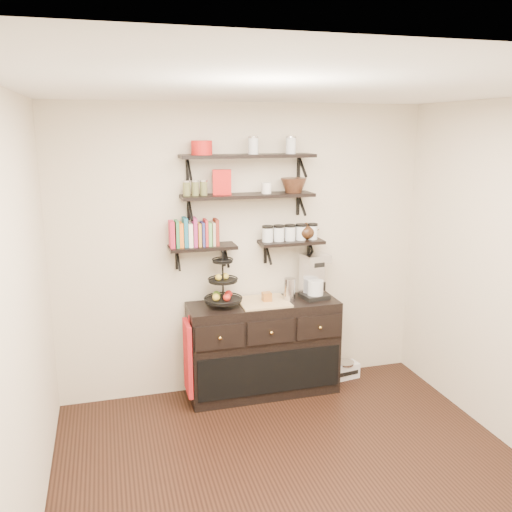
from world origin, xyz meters
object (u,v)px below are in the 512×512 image
Objects in this scene: coffee_maker at (314,277)px; radio at (344,370)px; fruit_stand at (223,288)px; sideboard at (263,348)px.

coffee_maker is 1.09m from radio.
fruit_stand reaches higher than coffee_maker.
fruit_stand is 1.16× the size of coffee_maker.
sideboard is 0.83m from coffee_maker.
coffee_maker is (0.50, 0.03, 0.65)m from sideboard.
coffee_maker is at bearing 3.32° from sideboard.
fruit_stand is at bearing 172.96° from coffee_maker.
sideboard is 4.59× the size of radio.
sideboard reaches higher than radio.
fruit_stand reaches higher than radio.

